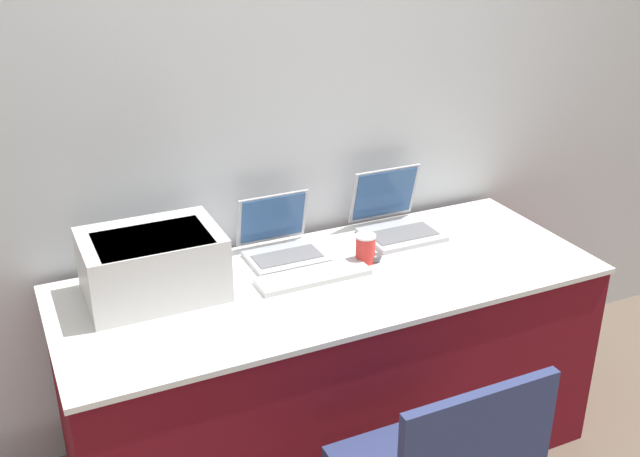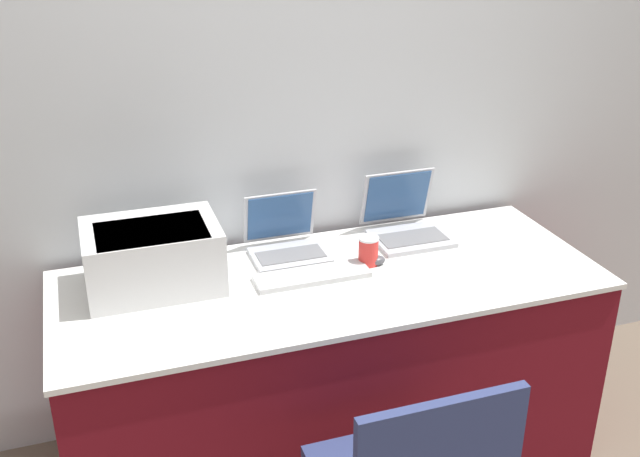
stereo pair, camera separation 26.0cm
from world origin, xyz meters
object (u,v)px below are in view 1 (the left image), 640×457
Objects in this scene: external_keyboard at (313,276)px; printer at (153,263)px; laptop_right at (395,219)px; laptop_left at (281,243)px; coffee_cup at (365,248)px; mouse at (374,258)px.

printer is at bearing 167.08° from external_keyboard.
laptop_right is at bearing 6.00° from printer.
laptop_left is 0.23m from external_keyboard.
external_keyboard is 3.78× the size of coffee_cup.
mouse is (-0.21, -0.20, -0.04)m from laptop_right.
laptop_left is (0.50, 0.10, -0.07)m from printer.
laptop_right is at bearing 0.15° from laptop_left.
laptop_left reaches higher than coffee_cup.
laptop_right reaches higher than external_keyboard.
printer is 1.10× the size of external_keyboard.
laptop_left is at bearing 97.25° from external_keyboard.
laptop_left is 0.32m from coffee_cup.
mouse reaches higher than external_keyboard.
external_keyboard is (-0.47, -0.23, -0.04)m from laptop_right.
coffee_cup is (-0.24, -0.19, 0.00)m from laptop_right.
coffee_cup is (0.23, 0.04, 0.04)m from external_keyboard.
laptop_right is 0.52m from external_keyboard.
coffee_cup is (0.26, -0.19, 0.01)m from laptop_left.
coffee_cup is at bearing -141.48° from laptop_right.
mouse is (0.79, -0.09, -0.11)m from printer.
external_keyboard is 0.26m from mouse.
laptop_left is 4.32× the size of mouse.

